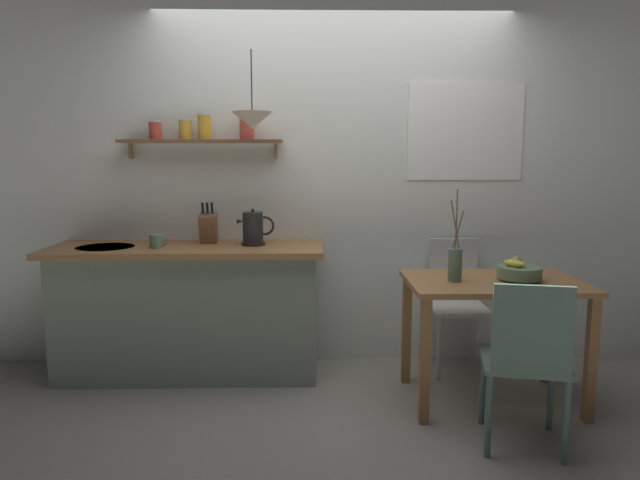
# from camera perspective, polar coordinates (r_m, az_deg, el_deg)

# --- Properties ---
(ground_plane) EXTENTS (14.00, 14.00, 0.00)m
(ground_plane) POSITION_cam_1_polar(r_m,az_deg,el_deg) (3.88, 1.61, -14.57)
(ground_plane) COLOR gray
(back_wall) EXTENTS (6.80, 0.11, 2.70)m
(back_wall) POSITION_cam_1_polar(r_m,az_deg,el_deg) (4.24, 4.01, 6.17)
(back_wall) COLOR silver
(back_wall) RESTS_ON ground_plane
(kitchen_counter) EXTENTS (1.83, 0.63, 0.90)m
(kitchen_counter) POSITION_cam_1_polar(r_m,az_deg,el_deg) (4.11, -12.77, -6.70)
(kitchen_counter) COLOR gray
(kitchen_counter) RESTS_ON ground_plane
(wall_shelf) EXTENTS (1.12, 0.20, 0.32)m
(wall_shelf) POSITION_cam_1_polar(r_m,az_deg,el_deg) (4.13, -11.24, 10.15)
(wall_shelf) COLOR brown
(dining_table) EXTENTS (1.04, 0.70, 0.76)m
(dining_table) POSITION_cam_1_polar(r_m,az_deg,el_deg) (3.69, 16.65, -5.65)
(dining_table) COLOR #9E6B3D
(dining_table) RESTS_ON ground_plane
(dining_chair_near) EXTENTS (0.51, 0.52, 0.90)m
(dining_chair_near) POSITION_cam_1_polar(r_m,az_deg,el_deg) (3.16, 19.62, -10.69)
(dining_chair_near) COLOR #4C6B5B
(dining_chair_near) RESTS_ON ground_plane
(dining_chair_far) EXTENTS (0.40, 0.41, 0.92)m
(dining_chair_far) POSITION_cam_1_polar(r_m,az_deg,el_deg) (4.24, 13.20, -5.51)
(dining_chair_far) COLOR silver
(dining_chair_far) RESTS_ON ground_plane
(fruit_bowl) EXTENTS (0.26, 0.26, 0.14)m
(fruit_bowl) POSITION_cam_1_polar(r_m,az_deg,el_deg) (3.69, 18.94, -2.93)
(fruit_bowl) COLOR slate
(fruit_bowl) RESTS_ON dining_table
(twig_vase) EXTENTS (0.08, 0.08, 0.55)m
(twig_vase) POSITION_cam_1_polar(r_m,az_deg,el_deg) (3.55, 13.12, -2.25)
(twig_vase) COLOR #567056
(twig_vase) RESTS_ON dining_table
(electric_kettle) EXTENTS (0.25, 0.16, 0.25)m
(electric_kettle) POSITION_cam_1_polar(r_m,az_deg,el_deg) (3.96, -6.55, 1.11)
(electric_kettle) COLOR black
(electric_kettle) RESTS_ON kitchen_counter
(knife_block) EXTENTS (0.11, 0.15, 0.29)m
(knife_block) POSITION_cam_1_polar(r_m,az_deg,el_deg) (4.08, -10.90, 1.21)
(knife_block) COLOR brown
(knife_block) RESTS_ON kitchen_counter
(coffee_mug_by_sink) EXTENTS (0.12, 0.08, 0.09)m
(coffee_mug_by_sink) POSITION_cam_1_polar(r_m,az_deg,el_deg) (3.97, -15.77, -0.10)
(coffee_mug_by_sink) COLOR slate
(coffee_mug_by_sink) RESTS_ON kitchen_counter
(pendant_lamp) EXTENTS (0.26, 0.26, 0.49)m
(pendant_lamp) POSITION_cam_1_polar(r_m,az_deg,el_deg) (3.79, -6.68, 11.62)
(pendant_lamp) COLOR black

